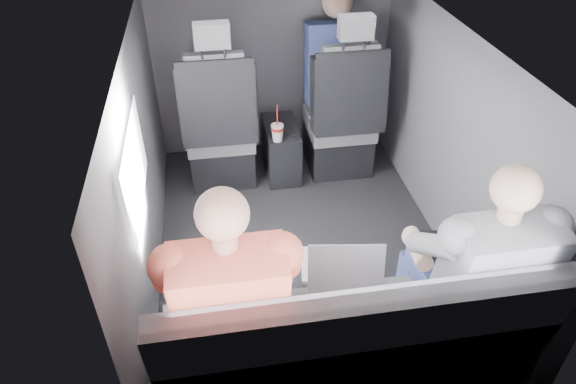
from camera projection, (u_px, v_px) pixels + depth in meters
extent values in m
plane|color=black|center=(302.00, 246.00, 3.34)|extent=(2.60, 2.60, 0.00)
plane|color=#B2B2AD|center=(306.00, 44.00, 2.54)|extent=(2.60, 2.60, 0.00)
cube|color=#56565B|center=(143.00, 173.00, 2.82)|extent=(0.02, 2.60, 1.35)
cube|color=#56565B|center=(452.00, 146.00, 3.05)|extent=(0.02, 2.60, 1.35)
cube|color=#56565B|center=(272.00, 69.00, 3.97)|extent=(1.80, 0.02, 1.35)
cube|color=#56565B|center=(369.00, 346.00, 1.91)|extent=(1.80, 0.02, 1.35)
cube|color=white|center=(135.00, 169.00, 2.45)|extent=(0.02, 0.75, 0.42)
cube|color=black|center=(351.00, 84.00, 3.45)|extent=(0.35, 0.11, 0.59)
cube|color=black|center=(222.00, 157.00, 3.92)|extent=(0.46, 0.48, 0.30)
cube|color=slate|center=(220.00, 132.00, 3.77)|extent=(0.48, 0.46, 0.14)
cube|color=slate|center=(217.00, 99.00, 3.39)|extent=(0.38, 0.18, 0.61)
cube|color=black|center=(184.00, 105.00, 3.38)|extent=(0.08, 0.21, 0.53)
cube|color=black|center=(251.00, 100.00, 3.44)|extent=(0.08, 0.21, 0.53)
cube|color=black|center=(218.00, 104.00, 3.34)|extent=(0.50, 0.11, 0.58)
cube|color=slate|center=(212.00, 35.00, 3.10)|extent=(0.22, 0.10, 0.15)
cube|color=black|center=(337.00, 147.00, 4.04)|extent=(0.46, 0.48, 0.30)
cube|color=slate|center=(339.00, 123.00, 3.88)|extent=(0.48, 0.46, 0.14)
cube|color=slate|center=(349.00, 89.00, 3.51)|extent=(0.38, 0.18, 0.61)
cube|color=black|center=(318.00, 95.00, 3.50)|extent=(0.08, 0.21, 0.53)
cube|color=black|center=(380.00, 91.00, 3.55)|extent=(0.08, 0.21, 0.53)
cube|color=black|center=(352.00, 95.00, 3.46)|extent=(0.50, 0.11, 0.58)
cube|color=slate|center=(356.00, 27.00, 3.21)|extent=(0.22, 0.10, 0.15)
cube|color=black|center=(281.00, 150.00, 3.92)|extent=(0.24, 0.48, 0.40)
cylinder|color=black|center=(277.00, 135.00, 3.69)|extent=(0.09, 0.09, 0.01)
cylinder|color=black|center=(292.00, 133.00, 3.71)|extent=(0.09, 0.09, 0.01)
cube|color=slate|center=(342.00, 357.00, 2.39)|extent=(1.60, 0.50, 0.45)
cube|color=slate|center=(365.00, 334.00, 1.94)|extent=(1.60, 0.17, 0.47)
cylinder|color=red|center=(277.00, 128.00, 3.58)|extent=(0.09, 0.09, 0.02)
cylinder|color=white|center=(277.00, 126.00, 3.57)|extent=(0.09, 0.09, 0.01)
cylinder|color=red|center=(277.00, 116.00, 3.52)|extent=(0.01, 0.01, 0.15)
cube|color=white|center=(236.00, 275.00, 2.32)|extent=(0.35, 0.26, 0.02)
cube|color=silver|center=(236.00, 275.00, 2.30)|extent=(0.29, 0.14, 0.00)
cube|color=white|center=(234.00, 261.00, 2.37)|extent=(0.11, 0.06, 0.00)
cube|color=white|center=(237.00, 280.00, 2.11)|extent=(0.35, 0.08, 0.24)
cube|color=white|center=(237.00, 279.00, 2.12)|extent=(0.31, 0.06, 0.21)
cube|color=silver|center=(337.00, 265.00, 2.37)|extent=(0.36, 0.27, 0.02)
cube|color=silver|center=(338.00, 265.00, 2.35)|extent=(0.28, 0.16, 0.00)
cube|color=silver|center=(333.00, 253.00, 2.42)|extent=(0.10, 0.06, 0.00)
cube|color=silver|center=(346.00, 268.00, 2.19)|extent=(0.33, 0.12, 0.22)
cube|color=white|center=(346.00, 267.00, 2.19)|extent=(0.29, 0.09, 0.19)
cube|color=black|center=(454.00, 247.00, 2.47)|extent=(0.35, 0.26, 0.02)
cube|color=black|center=(456.00, 247.00, 2.45)|extent=(0.28, 0.15, 0.00)
cube|color=black|center=(449.00, 236.00, 2.52)|extent=(0.10, 0.06, 0.00)
cube|color=black|center=(473.00, 249.00, 2.29)|extent=(0.33, 0.10, 0.21)
cube|color=white|center=(472.00, 248.00, 2.29)|extent=(0.29, 0.08, 0.18)
cube|color=#2F2E33|center=(205.00, 311.00, 2.24)|extent=(0.16, 0.46, 0.14)
cube|color=#2F2E33|center=(257.00, 305.00, 2.27)|extent=(0.16, 0.46, 0.14)
cube|color=#2F2E33|center=(209.00, 313.00, 2.60)|extent=(0.14, 0.14, 0.45)
cube|color=#2F2E33|center=(254.00, 307.00, 2.63)|extent=(0.14, 0.14, 0.45)
cube|color=#DE5E49|center=(231.00, 303.00, 1.94)|extent=(0.42, 0.28, 0.57)
sphere|color=tan|center=(222.00, 214.00, 1.72)|extent=(0.19, 0.19, 0.19)
cylinder|color=tan|center=(178.00, 275.00, 2.19)|extent=(0.12, 0.29, 0.13)
cylinder|color=tan|center=(276.00, 263.00, 2.25)|extent=(0.12, 0.29, 0.13)
cube|color=navy|center=(438.00, 283.00, 2.38)|extent=(0.15, 0.45, 0.13)
cube|color=navy|center=(483.00, 277.00, 2.41)|extent=(0.15, 0.45, 0.13)
cube|color=navy|center=(411.00, 289.00, 2.74)|extent=(0.13, 0.13, 0.45)
cube|color=navy|center=(451.00, 284.00, 2.77)|extent=(0.13, 0.13, 0.45)
cube|color=gray|center=(494.00, 272.00, 2.08)|extent=(0.41, 0.28, 0.55)
sphere|color=#D1AA8F|center=(516.00, 189.00, 1.87)|extent=(0.18, 0.18, 0.18)
cylinder|color=#D1AA8F|center=(418.00, 248.00, 2.33)|extent=(0.12, 0.28, 0.12)
cylinder|color=#D1AA8F|center=(501.00, 238.00, 2.39)|extent=(0.12, 0.28, 0.12)
cube|color=navy|center=(335.00, 64.00, 3.79)|extent=(0.43, 0.27, 0.62)
sphere|color=tan|center=(337.00, 2.00, 3.54)|extent=(0.21, 0.21, 0.21)
cube|color=navy|center=(331.00, 96.00, 4.01)|extent=(0.36, 0.43, 0.13)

